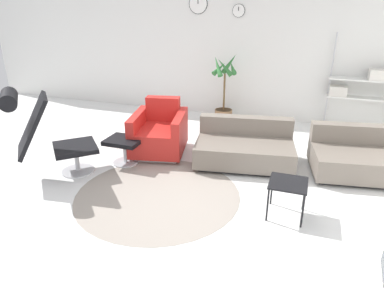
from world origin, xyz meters
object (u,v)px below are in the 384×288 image
object	(u,v)px
potted_plant	(224,95)
shelf_unit	(368,84)
armchair_red	(160,134)
lounge_chair	(42,128)
couch_low	(244,148)
couch_second	(354,158)
ottoman	(124,145)
side_table	(288,186)

from	to	relation	value
potted_plant	shelf_unit	distance (m)	2.55
armchair_red	lounge_chair	bearing A→B (deg)	38.05
couch_low	couch_second	bearing A→B (deg)	176.08
lounge_chair	ottoman	bearing A→B (deg)	90.00
side_table	lounge_chair	bearing A→B (deg)	-177.77
lounge_chair	armchair_red	distance (m)	1.69
lounge_chair	couch_low	size ratio (longest dim) A/B	0.81
ottoman	shelf_unit	distance (m)	4.29
ottoman	armchair_red	xyz separation A→B (m)	(0.30, 0.55, 0.01)
couch_low	lounge_chair	bearing A→B (deg)	19.63
lounge_chair	side_table	world-z (taller)	lounge_chair
couch_low	couch_second	world-z (taller)	same
couch_second	shelf_unit	world-z (taller)	shelf_unit
lounge_chair	shelf_unit	distance (m)	5.28
couch_low	side_table	xyz separation A→B (m)	(0.70, -1.20, 0.13)
armchair_red	couch_second	bearing A→B (deg)	171.70
side_table	shelf_unit	world-z (taller)	shelf_unit
lounge_chair	ottoman	distance (m)	1.11
couch_low	potted_plant	distance (m)	1.99
couch_second	shelf_unit	xyz separation A→B (m)	(0.27, 1.87, 0.65)
couch_low	ottoman	bearing A→B (deg)	10.82
armchair_red	potted_plant	world-z (taller)	potted_plant
couch_low	couch_second	xyz separation A→B (m)	(1.47, 0.15, 0.00)
couch_second	side_table	bearing A→B (deg)	50.78
couch_second	lounge_chair	bearing A→B (deg)	11.37
ottoman	couch_low	world-z (taller)	couch_low
lounge_chair	potted_plant	xyz separation A→B (m)	(1.58, 3.13, -0.18)
ottoman	shelf_unit	size ratio (longest dim) A/B	0.29
lounge_chair	couch_second	world-z (taller)	lounge_chair
armchair_red	couch_second	distance (m)	2.79
shelf_unit	lounge_chair	bearing A→B (deg)	-140.85
couch_second	side_table	xyz separation A→B (m)	(-0.77, -1.35, 0.13)
lounge_chair	armchair_red	xyz separation A→B (m)	(1.05, 1.27, -0.40)
lounge_chair	potted_plant	world-z (taller)	potted_plant
armchair_red	couch_low	xyz separation A→B (m)	(1.32, 0.05, -0.07)
lounge_chair	couch_low	xyz separation A→B (m)	(2.36, 1.32, -0.47)
ottoman	couch_second	xyz separation A→B (m)	(3.09, 0.75, -0.06)
side_table	potted_plant	size ratio (longest dim) A/B	0.31
couch_second	potted_plant	bearing A→B (deg)	-46.06
ottoman	potted_plant	bearing A→B (deg)	70.78
couch_low	side_table	bearing A→B (deg)	110.64
ottoman	couch_low	xyz separation A→B (m)	(1.62, 0.60, -0.06)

